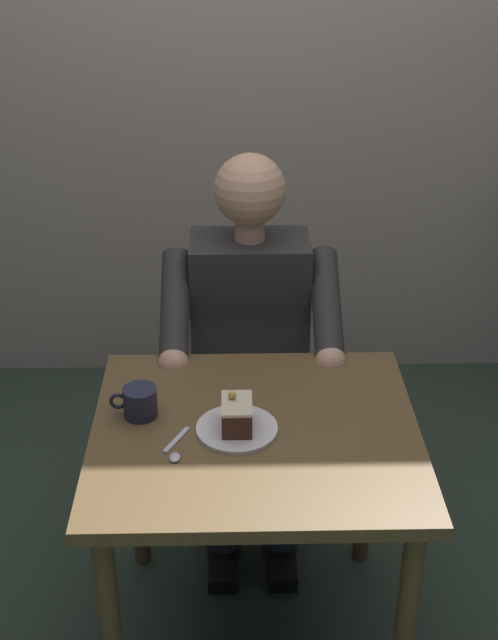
{
  "coord_description": "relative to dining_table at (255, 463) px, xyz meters",
  "views": [
    {
      "loc": [
        0.05,
        1.71,
        1.93
      ],
      "look_at": [
        0.01,
        -0.1,
        0.97
      ],
      "focal_mm": 47.7,
      "sensor_mm": 36.0,
      "label": 1
    }
  ],
  "objects": [
    {
      "name": "dining_table",
      "position": [
        0.0,
        0.0,
        0.0
      ],
      "size": [
        0.81,
        0.73,
        0.72
      ],
      "color": "brown",
      "rests_on": "ground"
    },
    {
      "name": "cake_slice",
      "position": [
        0.05,
        0.01,
        0.15
      ],
      "size": [
        0.07,
        0.11,
        0.09
      ],
      "color": "#40261B",
      "rests_on": "dessert_plate"
    },
    {
      "name": "ground_plane",
      "position": [
        0.0,
        0.0,
        -0.61
      ],
      "size": [
        14.0,
        14.0,
        0.0
      ],
      "primitive_type": "plane",
      "color": "#334535"
    },
    {
      "name": "cafe_rear_panel",
      "position": [
        0.0,
        -1.54,
        0.89
      ],
      "size": [
        6.4,
        0.12,
        3.0
      ],
      "primitive_type": "cube",
      "color": "#B7A593",
      "rests_on": "ground"
    },
    {
      "name": "dessert_spoon",
      "position": [
        0.19,
        0.08,
        0.11
      ],
      "size": [
        0.06,
        0.14,
        0.01
      ],
      "color": "silver",
      "rests_on": "dining_table"
    },
    {
      "name": "chair",
      "position": [
        0.0,
        -0.72,
        -0.12
      ],
      "size": [
        0.42,
        0.42,
        0.89
      ],
      "color": "brown",
      "rests_on": "ground"
    },
    {
      "name": "seated_person",
      "position": [
        0.0,
        -0.55,
        0.02
      ],
      "size": [
        0.53,
        0.58,
        1.22
      ],
      "color": "#302E2E",
      "rests_on": "ground"
    },
    {
      "name": "coffee_cup",
      "position": [
        0.29,
        -0.07,
        0.15
      ],
      "size": [
        0.12,
        0.09,
        0.08
      ],
      "color": "#25273B",
      "rests_on": "dining_table"
    },
    {
      "name": "dessert_plate",
      "position": [
        0.05,
        0.01,
        0.11
      ],
      "size": [
        0.2,
        0.2,
        0.01
      ],
      "primitive_type": "cylinder",
      "color": "white",
      "rests_on": "dining_table"
    }
  ]
}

